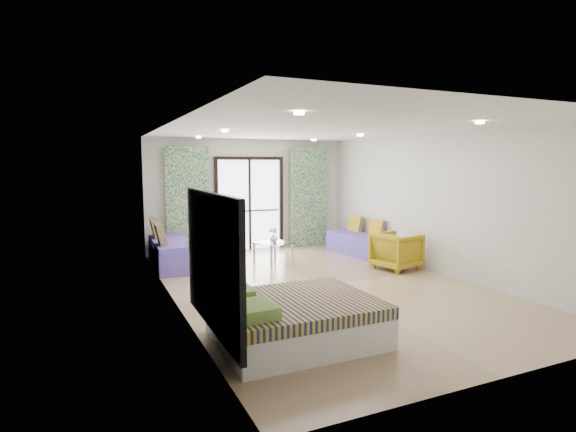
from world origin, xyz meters
name	(u,v)px	position (x,y,z in m)	size (l,w,h in m)	color
floor	(321,285)	(0.00, 0.00, 0.00)	(5.00, 7.50, 0.01)	#967959
ceiling	(323,128)	(0.00, 0.00, 2.70)	(5.00, 7.50, 0.01)	silver
wall_back	(249,195)	(0.00, 3.75, 1.35)	(5.00, 0.01, 2.70)	silver
wall_front	(511,243)	(0.00, -3.75, 1.35)	(5.00, 0.01, 2.70)	silver
wall_left	(173,215)	(-2.50, 0.00, 1.35)	(0.01, 7.50, 2.70)	silver
wall_right	(436,203)	(2.50, 0.00, 1.35)	(0.01, 7.50, 2.70)	silver
balcony_door	(250,198)	(0.00, 3.72, 1.26)	(1.76, 0.08, 2.28)	black
balcony_rail	(250,211)	(0.00, 3.73, 0.95)	(1.52, 0.03, 0.04)	#595451
curtain_left	(188,201)	(-1.55, 3.57, 1.25)	(1.00, 0.10, 2.50)	silver
curtain_right	(309,197)	(1.55, 3.57, 1.25)	(1.00, 0.10, 2.50)	silver
downlight_a	(299,114)	(-1.40, -2.00, 2.67)	(0.12, 0.12, 0.02)	#FFE0B2
downlight_b	(480,123)	(1.40, -2.00, 2.67)	(0.12, 0.12, 0.02)	#FFE0B2
downlight_c	(225,131)	(-1.40, 1.00, 2.67)	(0.12, 0.12, 0.02)	#FFE0B2
downlight_d	(360,135)	(1.40, 1.00, 2.67)	(0.12, 0.12, 0.02)	#FFE0B2
downlight_e	(199,137)	(-1.40, 3.00, 2.67)	(0.12, 0.12, 0.02)	#FFE0B2
downlight_f	(314,140)	(1.40, 3.00, 2.67)	(0.12, 0.12, 0.02)	#FFE0B2
headboard	(212,262)	(-2.46, -2.05, 1.05)	(0.06, 2.10, 1.50)	black
switch_plate	(187,243)	(-2.47, -0.80, 1.05)	(0.02, 0.10, 0.10)	silver
bed	(294,319)	(-1.48, -2.05, 0.27)	(1.84, 1.50, 0.64)	silver
daybed_left	(171,252)	(-2.12, 2.56, 0.30)	(0.82, 1.99, 0.97)	#5B4AB1
daybed_right	(358,243)	(2.12, 2.09, 0.26)	(0.79, 1.75, 0.84)	#5B4AB1
coffee_table	(273,245)	(-0.07, 2.02, 0.39)	(0.83, 0.83, 0.77)	silver
vase	(274,238)	(-0.05, 2.06, 0.53)	(0.17, 0.18, 0.17)	white
armchair	(397,249)	(1.97, 0.47, 0.40)	(0.79, 0.74, 0.81)	#A88A15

